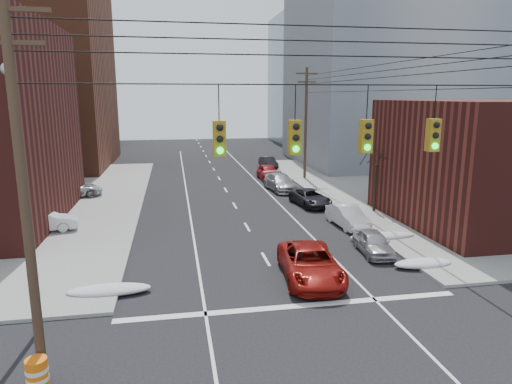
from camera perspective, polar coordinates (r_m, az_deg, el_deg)
name	(u,v)px	position (r m, az deg, el deg)	size (l,w,h in m)	color
building_brick_far	(43,109)	(86.64, -25.03, 9.33)	(22.00, 18.00, 12.00)	#4C1A16
building_office	(390,61)	(60.21, 16.44, 15.49)	(22.00, 20.00, 25.00)	gray
building_glass	(333,80)	(84.87, 9.58, 13.61)	(20.00, 18.00, 22.00)	gray
utility_pole_left	(23,191)	(13.74, -27.07, 0.12)	(2.20, 0.28, 11.00)	#473323
utility_pole_far	(306,122)	(45.85, 6.24, 8.74)	(2.20, 0.28, 11.00)	#473323
traffic_signals	(331,135)	(13.71, 9.36, 7.10)	(17.00, 0.42, 2.02)	black
street_light	(20,181)	(16.89, -27.40, 1.23)	(0.44, 0.44, 9.32)	gray
bare_tree	(375,181)	(33.58, 14.67, 1.32)	(2.09, 2.20, 4.93)	black
snow_nw	(109,290)	(20.76, -17.88, -11.57)	(3.50, 1.08, 0.42)	silver
snow_ne	(423,263)	(24.15, 20.15, -8.36)	(3.00, 1.08, 0.42)	silver
snow_east_far	(382,236)	(27.89, 15.51, -5.34)	(4.00, 1.08, 0.42)	silver
red_pickup	(310,263)	(21.31, 6.80, -8.86)	(2.49, 5.41, 1.50)	maroon
parked_car_a	(373,243)	(25.25, 14.47, -6.13)	(1.46, 3.62, 1.23)	#A6A5AA
parked_car_b	(348,216)	(29.98, 11.38, -3.00)	(1.44, 4.13, 1.36)	silver
parked_car_c	(310,198)	(35.23, 6.82, -0.71)	(2.07, 4.49, 1.25)	black
parked_car_d	(281,182)	(40.63, 3.10, 1.21)	(2.05, 5.05, 1.47)	#A5A6AA
parked_car_e	(268,172)	(45.89, 1.52, 2.49)	(1.78, 4.43, 1.51)	maroon
parked_car_f	(268,162)	(53.54, 1.54, 3.73)	(1.36, 3.90, 1.28)	black
lot_car_a	(44,221)	(30.73, -25.02, -3.33)	(1.36, 3.89, 1.28)	white
lot_car_b	(74,189)	(40.33, -21.85, 0.35)	(2.09, 4.53, 1.26)	silver
construction_barrel	(37,376)	(15.15, -25.65, -20.03)	(0.79, 0.79, 1.08)	orange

